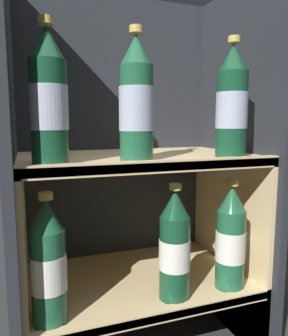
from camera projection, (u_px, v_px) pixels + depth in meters
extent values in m
cube|color=#23262B|center=(117.00, 162.00, 0.99)|extent=(0.60, 0.02, 0.94)
cube|color=#23262B|center=(12.00, 176.00, 0.72)|extent=(0.02, 0.40, 0.94)
cube|color=#23262B|center=(235.00, 165.00, 0.91)|extent=(0.02, 0.40, 0.94)
cube|color=#DBBC84|center=(137.00, 280.00, 0.85)|extent=(0.56, 0.36, 0.02)
cube|color=#DBBC84|center=(162.00, 315.00, 0.70)|extent=(0.56, 0.02, 0.03)
cube|color=#DBBC84|center=(28.00, 336.00, 0.77)|extent=(0.01, 0.36, 0.17)
cube|color=#DBBC84|center=(225.00, 296.00, 0.96)|extent=(0.01, 0.36, 0.17)
cube|color=#DBBC84|center=(137.00, 158.00, 0.81)|extent=(0.56, 0.36, 0.02)
cube|color=#DBBC84|center=(163.00, 166.00, 0.65)|extent=(0.56, 0.02, 0.03)
cube|color=#DBBC84|center=(25.00, 273.00, 0.75)|extent=(0.01, 0.36, 0.49)
cube|color=#DBBC84|center=(227.00, 243.00, 0.94)|extent=(0.01, 0.36, 0.49)
cylinder|color=#144228|center=(49.00, 113.00, 0.61)|extent=(0.07, 0.07, 0.19)
cylinder|color=#9EA8BC|center=(49.00, 108.00, 0.60)|extent=(0.07, 0.07, 0.08)
cone|color=#144228|center=(46.00, 42.00, 0.59)|extent=(0.07, 0.07, 0.06)
cylinder|color=gold|center=(45.00, 20.00, 0.58)|extent=(0.03, 0.03, 0.01)
cylinder|color=#1E5638|center=(136.00, 114.00, 0.66)|extent=(0.07, 0.07, 0.19)
cylinder|color=#9EA8BC|center=(136.00, 109.00, 0.66)|extent=(0.07, 0.07, 0.09)
cone|color=#1E5638|center=(136.00, 49.00, 0.65)|extent=(0.07, 0.07, 0.06)
cylinder|color=gold|center=(136.00, 30.00, 0.64)|extent=(0.03, 0.03, 0.01)
cylinder|color=#144228|center=(231.00, 115.00, 0.74)|extent=(0.07, 0.07, 0.19)
cylinder|color=#9EA8BC|center=(232.00, 111.00, 0.74)|extent=(0.07, 0.07, 0.08)
cone|color=#144228|center=(234.00, 57.00, 0.72)|extent=(0.07, 0.07, 0.06)
cylinder|color=gold|center=(234.00, 40.00, 0.72)|extent=(0.03, 0.03, 0.01)
cylinder|color=#1E5638|center=(49.00, 277.00, 0.65)|extent=(0.07, 0.07, 0.19)
cylinder|color=silver|center=(49.00, 272.00, 0.64)|extent=(0.07, 0.07, 0.07)
cone|color=#1E5638|center=(46.00, 215.00, 0.63)|extent=(0.07, 0.07, 0.06)
cylinder|color=gold|center=(46.00, 196.00, 0.62)|extent=(0.03, 0.03, 0.01)
cylinder|color=#144228|center=(174.00, 258.00, 0.74)|extent=(0.07, 0.07, 0.19)
cylinder|color=silver|center=(175.00, 254.00, 0.74)|extent=(0.07, 0.07, 0.07)
cone|color=#144228|center=(175.00, 203.00, 0.72)|extent=(0.07, 0.07, 0.06)
cylinder|color=gold|center=(175.00, 187.00, 0.71)|extent=(0.03, 0.03, 0.01)
cylinder|color=#1E5638|center=(230.00, 249.00, 0.79)|extent=(0.07, 0.07, 0.19)
cylinder|color=silver|center=(230.00, 246.00, 0.78)|extent=(0.07, 0.07, 0.07)
cone|color=#1E5638|center=(232.00, 198.00, 0.77)|extent=(0.07, 0.07, 0.06)
cylinder|color=gold|center=(233.00, 183.00, 0.76)|extent=(0.03, 0.03, 0.01)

